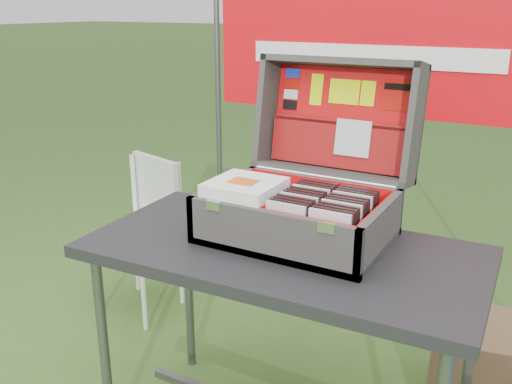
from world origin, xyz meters
The scene contains 83 objects.
table centered at (0.11, -0.02, 0.39)m, with size 1.26×0.63×0.79m, color #282829, non-canonical shape.
table_top centered at (0.11, -0.02, 0.77)m, with size 1.26×0.63×0.04m, color #282829.
table_leg_fl centered at (-0.46, -0.28, 0.37)m, with size 0.04×0.04×0.75m, color #59595B.
table_leg_bl centered at (-0.46, 0.23, 0.37)m, with size 0.04×0.04×0.75m, color #59595B.
table_leg_br centered at (0.69, 0.23, 0.37)m, with size 0.04×0.04×0.75m, color #59595B.
suitcase centered at (0.12, 0.12, 1.07)m, with size 0.58×0.58×0.55m, color #56524F, non-canonical shape.
suitcase_base_bottom centered at (0.12, 0.06, 0.80)m, with size 0.58×0.42×0.02m, color #56524F.
suitcase_base_wall_front centered at (0.12, -0.14, 0.87)m, with size 0.58×0.02×0.16m, color #56524F.
suitcase_base_wall_back centered at (0.12, 0.26, 0.87)m, with size 0.58×0.02×0.16m, color #56524F.
suitcase_base_wall_left centered at (-0.16, 0.06, 0.87)m, with size 0.02×0.42×0.16m, color #56524F.
suitcase_base_wall_right centered at (0.40, 0.06, 0.87)m, with size 0.02×0.42×0.16m, color #56524F.
suitcase_liner_floor centered at (0.12, 0.06, 0.82)m, with size 0.54×0.37×0.01m, color red.
suitcase_latch_left centered at (-0.07, -0.15, 0.94)m, with size 0.05×0.01×0.03m, color silver.
suitcase_latch_right centered at (0.31, -0.15, 0.94)m, with size 0.05×0.01×0.03m, color silver.
suitcase_hinge centered at (0.12, 0.27, 0.95)m, with size 0.02×0.02×0.53m, color silver.
suitcase_lid_back centered at (0.12, 0.45, 1.13)m, with size 0.58×0.42×0.02m, color #56524F.
suitcase_lid_rim_far centered at (0.12, 0.42, 1.33)m, with size 0.58×0.02×0.16m, color #56524F.
suitcase_lid_rim_near centered at (0.12, 0.35, 0.94)m, with size 0.58×0.02×0.16m, color #56524F.
suitcase_lid_rim_left centered at (-0.16, 0.38, 1.14)m, with size 0.02×0.42×0.16m, color #56524F.
suitcase_lid_rim_right centered at (0.40, 0.38, 1.14)m, with size 0.02×0.42×0.16m, color #56524F.
suitcase_lid_liner centered at (0.12, 0.43, 1.13)m, with size 0.53×0.37×0.01m, color red.
suitcase_liner_wall_front centered at (0.12, -0.12, 0.88)m, with size 0.54×0.01×0.13m, color red.
suitcase_liner_wall_back centered at (0.12, 0.24, 0.88)m, with size 0.54×0.01×0.13m, color red.
suitcase_liner_wall_left centered at (-0.14, 0.06, 0.88)m, with size 0.01×0.37×0.13m, color red.
suitcase_liner_wall_right centered at (0.39, 0.06, 0.88)m, with size 0.01×0.37×0.13m, color red.
suitcase_lid_pocket centered at (0.12, 0.40, 1.04)m, with size 0.52×0.17×0.03m, color maroon.
suitcase_pocket_edge centered at (0.12, 0.41, 1.12)m, with size 0.51×0.02×0.02m, color maroon.
suitcase_pocket_cd centered at (0.19, 0.39, 1.07)m, with size 0.13×0.13×0.01m, color silver.
lid_sticker_cc_a centered at (-0.09, 0.45, 1.28)m, with size 0.06×0.04×0.00m, color #1933B2.
lid_sticker_cc_b centered at (-0.09, 0.45, 1.24)m, with size 0.06×0.04×0.00m, color red.
lid_sticker_cc_c centered at (-0.09, 0.44, 1.20)m, with size 0.06×0.04×0.00m, color white.
lid_sticker_cc_d centered at (-0.09, 0.43, 1.16)m, with size 0.06×0.04×0.00m, color black.
lid_card_neon_tall centered at (0.01, 0.45, 1.22)m, with size 0.05×0.11×0.00m, color #E1FE05.
lid_card_neon_main centered at (0.12, 0.45, 1.22)m, with size 0.11×0.09×0.00m, color #E1FE05.
lid_card_neon_small centered at (0.21, 0.45, 1.22)m, with size 0.05×0.09×0.00m, color #E1FE05.
lid_sticker_band centered at (0.32, 0.45, 1.22)m, with size 0.10×0.10×0.00m, color red.
lid_sticker_band_bar centered at (0.32, 0.45, 1.25)m, with size 0.09×0.02×0.00m, color black.
cd_left_0 centered at (0.16, -0.10, 0.89)m, with size 0.13×0.01×0.15m, color silver.
cd_left_1 centered at (0.16, -0.08, 0.89)m, with size 0.13×0.01×0.15m, color black.
cd_left_2 centered at (0.16, -0.05, 0.89)m, with size 0.13×0.01×0.15m, color black.
cd_left_3 centered at (0.16, -0.03, 0.89)m, with size 0.13×0.01×0.15m, color black.
cd_left_4 centered at (0.16, -0.01, 0.89)m, with size 0.13×0.01×0.15m, color silver.
cd_left_5 centered at (0.16, 0.02, 0.89)m, with size 0.13×0.01×0.15m, color black.
cd_left_6 centered at (0.16, 0.04, 0.89)m, with size 0.13×0.01×0.15m, color black.
cd_left_7 centered at (0.16, 0.06, 0.89)m, with size 0.13×0.01×0.15m, color black.
cd_left_8 centered at (0.16, 0.08, 0.89)m, with size 0.13×0.01×0.15m, color silver.
cd_left_9 centered at (0.16, 0.11, 0.89)m, with size 0.13×0.01×0.15m, color black.
cd_left_10 centered at (0.16, 0.13, 0.89)m, with size 0.13×0.01×0.15m, color black.
cd_left_11 centered at (0.16, 0.15, 0.89)m, with size 0.13×0.01×0.15m, color black.
cd_right_0 centered at (0.30, -0.10, 0.89)m, with size 0.13×0.01×0.15m, color silver.
cd_right_1 centered at (0.30, -0.08, 0.89)m, with size 0.13×0.01×0.15m, color black.
cd_right_2 centered at (0.30, -0.05, 0.89)m, with size 0.13×0.01×0.15m, color black.
cd_right_3 centered at (0.30, -0.03, 0.89)m, with size 0.13×0.01×0.15m, color black.
cd_right_4 centered at (0.30, -0.01, 0.89)m, with size 0.13×0.01×0.15m, color silver.
cd_right_5 centered at (0.30, 0.02, 0.89)m, with size 0.13×0.01×0.15m, color black.
cd_right_6 centered at (0.30, 0.04, 0.89)m, with size 0.13×0.01×0.15m, color black.
cd_right_7 centered at (0.30, 0.06, 0.89)m, with size 0.13×0.01×0.15m, color black.
cd_right_8 centered at (0.30, 0.08, 0.89)m, with size 0.13×0.01×0.15m, color silver.
cd_right_9 centered at (0.30, 0.11, 0.89)m, with size 0.13×0.01×0.15m, color black.
cd_right_10 centered at (0.30, 0.13, 0.89)m, with size 0.13×0.01×0.15m, color black.
cd_right_11 centered at (0.30, 0.15, 0.89)m, with size 0.13×0.01×0.15m, color black.
songbook_0 centered at (-0.03, -0.02, 0.95)m, with size 0.22×0.22×0.01m, color white.
songbook_1 centered at (-0.03, -0.02, 0.95)m, with size 0.22×0.22×0.01m, color white.
songbook_2 centered at (-0.03, -0.02, 0.96)m, with size 0.22×0.22×0.01m, color white.
songbook_3 centered at (-0.03, -0.02, 0.96)m, with size 0.22×0.22×0.01m, color white.
songbook_4 centered at (-0.03, -0.02, 0.97)m, with size 0.22×0.22×0.01m, color white.
songbook_5 centered at (-0.03, -0.02, 0.97)m, with size 0.22×0.22×0.01m, color white.
songbook_6 centered at (-0.03, -0.02, 0.98)m, with size 0.22×0.22×0.01m, color white.
songbook_7 centered at (-0.03, -0.02, 0.98)m, with size 0.22×0.22×0.01m, color white.
songbook_graphic centered at (-0.03, -0.03, 0.99)m, with size 0.09×0.07×0.00m, color #D85919.
chair centered at (-0.97, 0.51, 0.39)m, with size 0.36×0.39×0.79m, color silver, non-canonical shape.
chair_seat centered at (-0.97, 0.51, 0.40)m, with size 0.36×0.36×0.03m, color silver.
chair_backrest centered at (-0.97, 0.68, 0.60)m, with size 0.36×0.03×0.37m, color silver.
chair_leg_fl centered at (-1.12, 0.35, 0.20)m, with size 0.02×0.02×0.40m, color silver.
chair_leg_fr centered at (-0.82, 0.35, 0.20)m, with size 0.02×0.02×0.40m, color silver.
chair_leg_bl centered at (-1.12, 0.66, 0.20)m, with size 0.02×0.02×0.40m, color silver.
chair_leg_br centered at (-0.82, 0.66, 0.20)m, with size 0.02×0.02×0.40m, color silver.
chair_upright_left centered at (-1.12, 0.68, 0.59)m, with size 0.02×0.02×0.37m, color silver.
chair_upright_right centered at (-0.82, 0.68, 0.59)m, with size 0.02×0.02×0.37m, color silver.
cardboard_box centered at (0.72, 0.55, 0.22)m, with size 0.41×0.06×0.43m, color #885F42.
banner_post_left centered at (-0.85, 1.10, 0.85)m, with size 0.03×0.03×1.70m, color #59595B.
banner centered at (0.00, 1.09, 1.30)m, with size 1.60×0.01×0.55m, color red.
banner_text centered at (0.00, 1.08, 1.30)m, with size 1.20×0.00×0.10m, color white.
Camera 1 is at (0.86, -1.53, 1.53)m, focal length 40.00 mm.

